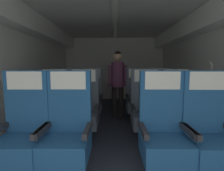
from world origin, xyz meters
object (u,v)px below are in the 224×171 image
at_px(seat_b_left_aisle, 84,110).
at_px(seat_c_left_window, 69,99).
at_px(seat_a_left_aisle, 67,132).
at_px(seat_b_left_window, 54,110).
at_px(seat_a_right_window, 163,133).
at_px(seat_c_right_aisle, 160,99).
at_px(seat_b_right_window, 146,110).
at_px(seat_a_left_window, 23,133).
at_px(flight_attendant, 118,77).
at_px(seat_a_right_aisle, 209,134).
at_px(seat_b_right_aisle, 176,110).
at_px(seat_c_left_aisle, 91,99).
at_px(seat_c_right_window, 138,99).

height_order(seat_b_left_aisle, seat_c_left_window, same).
distance_m(seat_a_left_aisle, seat_b_left_window, 1.07).
distance_m(seat_a_left_aisle, seat_a_right_window, 1.05).
relative_size(seat_b_left_aisle, seat_c_right_aisle, 1.00).
height_order(seat_a_left_aisle, seat_a_right_window, same).
bearing_deg(seat_b_left_aisle, seat_b_right_window, -0.57).
distance_m(seat_a_left_window, flight_attendant, 2.44).
bearing_deg(seat_c_left_window, seat_b_left_aisle, -62.51).
distance_m(seat_a_right_aisle, seat_b_right_aisle, 0.97).
distance_m(seat_b_left_window, flight_attendant, 1.66).
height_order(seat_b_right_aisle, seat_b_right_window, same).
bearing_deg(seat_a_right_aisle, seat_b_left_window, 154.27).
distance_m(seat_c_left_aisle, seat_c_right_window, 1.04).
distance_m(seat_a_left_aisle, seat_c_right_aisle, 2.47).
bearing_deg(seat_b_right_window, seat_a_left_aisle, -137.63).
relative_size(seat_a_right_window, flight_attendant, 0.75).
distance_m(seat_b_right_window, flight_attendant, 1.33).
bearing_deg(seat_c_left_window, seat_c_left_aisle, 3.21).
height_order(seat_a_right_window, flight_attendant, flight_attendant).
distance_m(seat_a_left_window, seat_a_left_aisle, 0.48).
bearing_deg(seat_b_right_aisle, seat_c_left_aisle, 147.23).
xyz_separation_m(seat_b_left_aisle, seat_c_right_aisle, (1.53, 0.97, 0.00)).
distance_m(seat_a_right_window, seat_b_right_window, 0.95).
height_order(seat_a_left_window, seat_b_right_window, same).
bearing_deg(seat_a_right_window, seat_b_right_window, 90.12).
height_order(seat_b_right_aisle, flight_attendant, flight_attendant).
bearing_deg(seat_c_left_window, seat_b_right_window, -32.05).
bearing_deg(seat_c_left_window, seat_a_left_window, -89.84).
distance_m(seat_a_right_aisle, seat_b_right_window, 1.09).
distance_m(seat_a_right_window, seat_c_left_aisle, 2.21).
bearing_deg(seat_a_right_aisle, seat_a_right_window, 177.52).
bearing_deg(seat_a_right_window, seat_b_left_window, 148.21).
distance_m(seat_a_left_aisle, seat_c_left_aisle, 1.94).
xyz_separation_m(seat_b_left_window, seat_c_right_aisle, (2.02, 0.98, 0.00)).
bearing_deg(seat_b_left_window, seat_b_right_aisle, 0.01).
bearing_deg(seat_c_right_window, seat_a_right_aisle, -75.99).
xyz_separation_m(seat_a_right_aisle, seat_c_right_aisle, (0.01, 1.96, 0.00)).
relative_size(seat_b_left_window, flight_attendant, 0.75).
xyz_separation_m(seat_a_left_window, seat_b_left_aisle, (0.49, 0.98, 0.00)).
bearing_deg(flight_attendant, seat_a_right_window, 103.14).
bearing_deg(seat_a_right_aisle, seat_b_right_aisle, 89.83).
xyz_separation_m(seat_c_left_window, seat_c_right_window, (1.53, 0.03, 0.00)).
distance_m(seat_a_left_aisle, seat_b_right_aisle, 1.81).
height_order(seat_a_left_window, seat_a_right_window, same).
relative_size(seat_a_right_aisle, seat_c_left_window, 1.00).
relative_size(seat_c_left_aisle, seat_c_right_aisle, 1.00).
bearing_deg(seat_b_right_window, seat_b_right_aisle, -0.05).
distance_m(seat_a_left_window, seat_b_left_window, 0.97).
xyz_separation_m(seat_b_right_window, seat_c_right_window, (-0.01, 0.99, 0.00)).
height_order(seat_a_left_window, seat_c_left_window, same).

